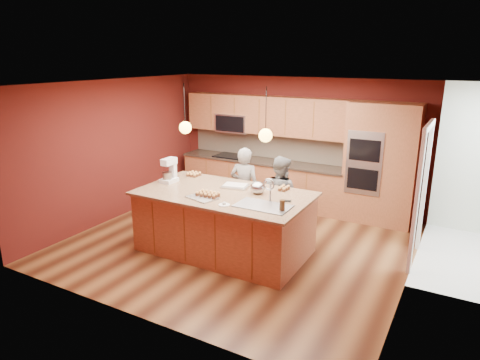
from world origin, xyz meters
The scene contains 24 objects.
floor centered at (0.00, 0.00, 0.00)m, with size 5.50×5.50×0.00m, color #432111.
ceiling centered at (0.00, 0.00, 2.70)m, with size 5.50×5.50×0.00m, color silver.
wall_back centered at (0.00, 2.50, 1.35)m, with size 5.50×5.50×0.00m, color #551815.
wall_front centered at (0.00, -2.50, 1.35)m, with size 5.50×5.50×0.00m, color #551815.
wall_left centered at (-2.75, 0.00, 1.35)m, with size 5.00×5.00×0.00m, color #551815.
wall_right centered at (2.75, 0.00, 1.35)m, with size 5.00×5.00×0.00m, color #551815.
cabinet_run centered at (-0.68, 2.25, 0.98)m, with size 3.74×0.64×2.30m.
oven_column centered at (1.85, 2.19, 1.15)m, with size 1.30×0.62×2.30m.
doorway_trim centered at (2.73, 0.80, 1.05)m, with size 0.08×1.11×2.20m, color silver, non-canonical shape.
pendant_left centered at (-0.78, -0.36, 2.00)m, with size 0.20×0.20×0.80m.
pendant_right centered at (0.66, -0.36, 2.00)m, with size 0.20×0.20×0.80m.
island centered at (-0.04, -0.37, 0.52)m, with size 2.75×1.54×1.39m.
person_left centered at (-0.24, 0.66, 0.77)m, with size 0.56×0.37×1.54m, color black.
person_right centered at (0.47, 0.66, 0.73)m, with size 0.71×0.55×1.46m, color slate.
stand_mixer centered at (-1.19, -0.31, 1.19)m, with size 0.22×0.31×0.42m.
sheet_cake centered at (-0.04, -0.03, 1.04)m, with size 0.48×0.39×0.05m.
cooling_rack centered at (-0.20, -0.77, 1.02)m, with size 0.45×0.32×0.02m, color #B5B7BD.
mixing_bowl centered at (0.44, -0.15, 1.11)m, with size 0.24×0.24×0.20m, color #ABAEB2.
plate centered at (0.26, -0.89, 1.02)m, with size 0.17×0.17×0.01m, color silver.
tumbler centered at (1.09, -0.68, 1.09)m, with size 0.08×0.08×0.16m, color #382613.
phone centered at (0.98, -0.27, 1.02)m, with size 0.15×0.08×0.01m, color black.
cupcakes_left centered at (-1.05, 0.21, 1.05)m, with size 0.23×0.23×0.07m, color tan, non-canonical shape.
cupcakes_rack centered at (-0.16, -0.68, 1.06)m, with size 0.37×0.22×0.07m, color tan, non-canonical shape.
cupcakes_right centered at (0.73, 0.22, 1.05)m, with size 0.16×0.23×0.07m, color tan, non-canonical shape.
Camera 1 is at (3.33, -5.92, 3.12)m, focal length 32.00 mm.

